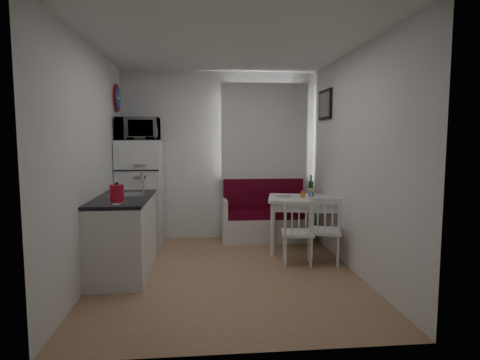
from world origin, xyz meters
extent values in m
cube|color=#A67B58|center=(0.00, 0.00, 0.00)|extent=(3.00, 3.50, 0.02)
cube|color=white|center=(0.00, 0.00, 2.60)|extent=(3.00, 3.50, 0.02)
cube|color=white|center=(0.00, 1.75, 1.30)|extent=(3.00, 0.02, 2.60)
cube|color=white|center=(0.00, -1.75, 1.30)|extent=(3.00, 0.02, 2.60)
cube|color=white|center=(-1.50, 0.00, 1.30)|extent=(0.02, 3.50, 2.60)
cube|color=white|center=(1.50, 0.00, 1.30)|extent=(0.02, 3.50, 2.60)
cube|color=white|center=(0.70, 1.72, 1.62)|extent=(1.22, 0.06, 1.47)
cube|color=white|center=(0.70, 1.65, 1.68)|extent=(1.35, 0.02, 1.50)
cube|color=white|center=(-1.20, 0.15, 0.43)|extent=(0.60, 1.30, 0.86)
cube|color=black|center=(-1.20, 0.15, 0.89)|extent=(0.62, 1.32, 0.03)
cube|color=#99999E|center=(-1.18, 0.40, 0.85)|extent=(0.40, 0.40, 0.10)
cylinder|color=silver|center=(-1.02, 0.58, 1.03)|extent=(0.02, 0.02, 0.26)
cylinder|color=#1C48A9|center=(-1.47, 1.45, 2.15)|extent=(0.03, 0.40, 0.40)
cube|color=black|center=(1.48, 1.10, 2.05)|extent=(0.04, 0.52, 0.42)
cube|color=white|center=(0.68, 1.48, 0.18)|extent=(1.32, 0.51, 0.36)
cube|color=#5A051B|center=(0.68, 1.48, 0.43)|extent=(1.26, 0.47, 0.12)
cube|color=#5A051B|center=(0.68, 1.67, 0.71)|extent=(1.26, 0.10, 0.47)
cube|color=white|center=(1.15, 0.85, 0.74)|extent=(1.14, 0.90, 0.04)
cube|color=white|center=(1.15, 0.85, 0.66)|extent=(1.02, 0.78, 0.12)
cylinder|color=white|center=(1.15, 0.85, 0.36)|extent=(0.06, 0.06, 0.72)
cube|color=white|center=(0.90, 0.28, 0.40)|extent=(0.44, 0.42, 0.04)
cube|color=white|center=(0.90, 0.12, 0.62)|extent=(0.37, 0.09, 0.40)
cube|color=white|center=(1.25, 0.28, 0.41)|extent=(0.50, 0.49, 0.04)
cube|color=white|center=(1.25, 0.11, 0.65)|extent=(0.38, 0.15, 0.42)
cube|color=white|center=(-1.18, 1.40, 0.77)|extent=(0.62, 0.62, 1.55)
imported|color=white|center=(-1.18, 1.35, 1.71)|extent=(0.59, 0.40, 0.33)
cylinder|color=red|center=(-1.15, -0.38, 1.01)|extent=(0.17, 0.17, 0.22)
cylinder|color=orange|center=(1.10, 0.80, 0.81)|extent=(0.06, 0.06, 0.10)
cylinder|color=#749EC5|center=(1.23, 0.90, 0.81)|extent=(0.06, 0.06, 0.09)
cylinder|color=white|center=(0.85, 0.87, 0.77)|extent=(0.22, 0.22, 0.02)
camera|label=1|loc=(-0.30, -4.53, 1.58)|focal=30.00mm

